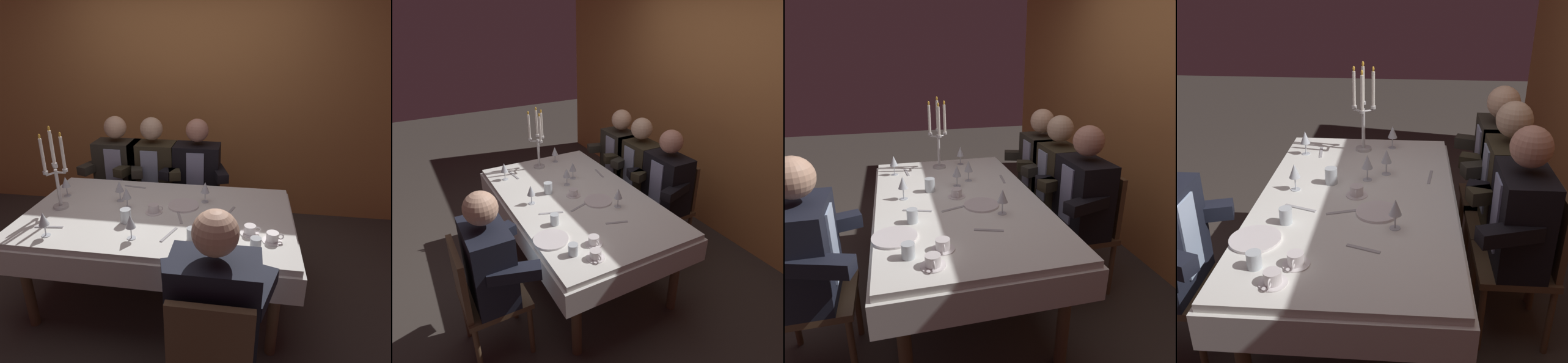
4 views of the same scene
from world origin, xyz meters
TOP-DOWN VIEW (x-y plane):
  - ground_plane at (0.00, 0.00)m, footprint 12.00×12.00m
  - back_wall at (0.00, 1.66)m, footprint 6.00×0.12m
  - dining_table at (0.00, 0.00)m, footprint 1.94×1.14m
  - candelabra at (-0.73, -0.03)m, footprint 0.15×0.17m
  - dinner_plate_0 at (0.16, 0.13)m, footprint 0.23×0.23m
  - dinner_plate_1 at (0.47, -0.44)m, footprint 0.25×0.25m
  - wine_glass_0 at (-0.79, 0.17)m, footprint 0.07×0.07m
  - wine_glass_1 at (-0.63, -0.41)m, footprint 0.07×0.07m
  - wine_glass_2 at (-0.34, 0.15)m, footprint 0.07×0.07m
  - wine_glass_3 at (0.31, 0.23)m, footprint 0.07×0.07m
  - wine_glass_4 at (-0.08, -0.36)m, footprint 0.07×0.07m
  - wine_glass_5 at (-0.24, 0.04)m, footprint 0.07×0.07m
  - water_tumbler_0 at (0.69, -0.37)m, footprint 0.07×0.07m
  - water_tumbler_1 at (0.30, -0.33)m, footprint 0.07×0.07m
  - water_tumbler_2 at (-0.18, -0.17)m, footprint 0.07×0.07m
  - coffee_cup_0 at (-0.03, 0.00)m, footprint 0.13×0.12m
  - coffee_cup_1 at (0.66, -0.20)m, footprint 0.13×0.12m
  - coffee_cup_2 at (0.80, -0.27)m, footprint 0.13×0.12m
  - knife_0 at (0.14, -0.29)m, footprint 0.08×0.19m
  - knife_1 at (-0.31, 0.42)m, footprint 0.19×0.04m
  - fork_2 at (0.17, -0.06)m, footprint 0.07×0.17m
  - spoon_3 at (0.51, 0.09)m, footprint 0.07×0.17m
  - knife_4 at (-0.67, -0.31)m, footprint 0.19×0.04m
  - seated_diner_0 at (-0.62, 0.89)m, footprint 0.63×0.48m
  - seated_diner_1 at (-0.27, 0.89)m, footprint 0.63×0.48m
  - seated_diner_2 at (0.16, 0.89)m, footprint 0.63×0.48m
  - seated_diner_3 at (0.49, -0.89)m, footprint 0.63×0.48m

SIDE VIEW (x-z plane):
  - ground_plane at x=0.00m, z-range 0.00..0.00m
  - dining_table at x=0.00m, z-range 0.25..0.99m
  - seated_diner_0 at x=-0.62m, z-range 0.12..1.36m
  - seated_diner_1 at x=-0.27m, z-range 0.12..1.36m
  - seated_diner_2 at x=0.16m, z-range 0.12..1.36m
  - seated_diner_3 at x=0.49m, z-range 0.12..1.36m
  - knife_0 at x=0.14m, z-range 0.74..0.75m
  - knife_1 at x=-0.31m, z-range 0.74..0.75m
  - fork_2 at x=0.17m, z-range 0.74..0.75m
  - spoon_3 at x=0.51m, z-range 0.74..0.75m
  - knife_4 at x=-0.67m, z-range 0.74..0.75m
  - dinner_plate_0 at x=0.16m, z-range 0.74..0.75m
  - dinner_plate_1 at x=0.47m, z-range 0.74..0.75m
  - coffee_cup_0 at x=-0.03m, z-range 0.74..0.80m
  - coffee_cup_1 at x=0.66m, z-range 0.74..0.80m
  - coffee_cup_2 at x=0.80m, z-range 0.74..0.80m
  - water_tumbler_0 at x=0.69m, z-range 0.74..0.82m
  - water_tumbler_1 at x=0.30m, z-range 0.74..0.83m
  - water_tumbler_2 at x=-0.18m, z-range 0.74..0.84m
  - wine_glass_0 at x=-0.79m, z-range 0.77..0.94m
  - wine_glass_2 at x=-0.34m, z-range 0.77..0.94m
  - wine_glass_3 at x=0.31m, z-range 0.77..0.94m
  - wine_glass_4 at x=-0.08m, z-range 0.77..0.94m
  - wine_glass_5 at x=-0.24m, z-range 0.77..0.94m
  - wine_glass_1 at x=-0.63m, z-range 0.77..0.94m
  - candelabra at x=-0.73m, z-range 0.71..1.33m
  - back_wall at x=0.00m, z-range 0.00..2.70m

